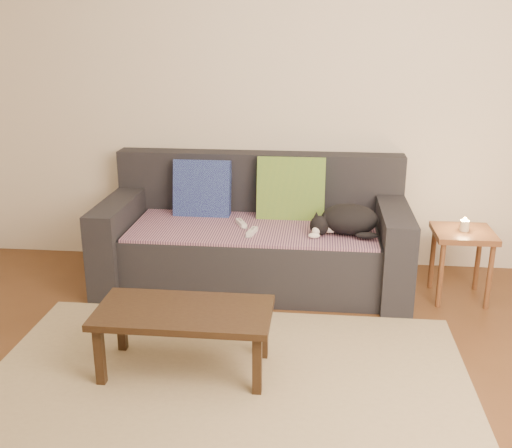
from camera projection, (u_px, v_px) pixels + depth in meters
name	position (u px, v px, depth m)	size (l,w,h in m)	color
ground	(219.00, 412.00, 2.84)	(4.50, 4.50, 0.00)	brown
back_wall	(261.00, 91.00, 4.33)	(4.50, 0.04, 2.60)	beige
sofa	(255.00, 240.00, 4.23)	(2.10, 0.94, 0.87)	#232328
throw_blanket	(253.00, 228.00, 4.11)	(1.66, 0.74, 0.02)	#352343
cushion_navy	(202.00, 188.00, 4.33)	(0.41, 0.10, 0.41)	#141355
cushion_green	(291.00, 191.00, 4.26)	(0.48, 0.12, 0.48)	#0D5539
cat	(347.00, 220.00, 3.93)	(0.50, 0.39, 0.20)	black
wii_remote_a	(241.00, 223.00, 4.12)	(0.15, 0.04, 0.03)	white
wii_remote_b	(252.00, 232.00, 3.95)	(0.15, 0.04, 0.03)	white
side_table	(463.00, 243.00, 3.93)	(0.38, 0.38, 0.48)	brown
candle	(465.00, 225.00, 3.89)	(0.06, 0.06, 0.09)	beige
rug	(224.00, 392.00, 2.98)	(2.50, 1.80, 0.01)	tan
coffee_table	(184.00, 317.00, 3.08)	(0.90, 0.45, 0.36)	#2F2112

